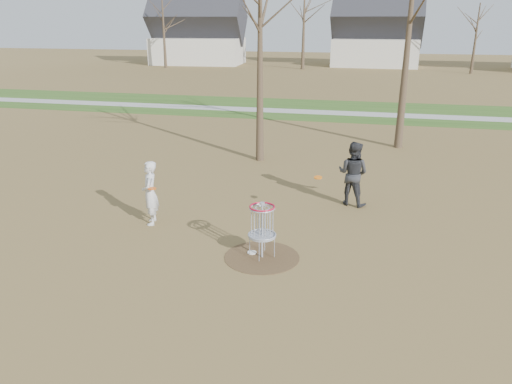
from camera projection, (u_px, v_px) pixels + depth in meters
ground at (262, 257)px, 11.87m from camera, size 160.00×160.00×0.00m
green_band at (335, 110)px, 31.19m from camera, size 160.00×8.00×0.01m
footpath at (334, 113)px, 30.26m from camera, size 160.00×1.50×0.01m
dirt_circle at (262, 257)px, 11.87m from camera, size 1.80×1.80×0.01m
player_standing at (150, 193)px, 13.56m from camera, size 0.61×0.75×1.78m
player_throwing at (353, 174)px, 14.98m from camera, size 1.14×1.01×1.96m
disc_grounded at (252, 252)px, 12.07m from camera, size 0.22×0.22×0.02m
discs_in_play at (240, 183)px, 13.38m from camera, size 4.44×1.68×0.21m
disc_golf_basket at (262, 222)px, 11.57m from camera, size 0.64×0.64×1.35m
bare_trees at (374, 20)px, 42.65m from camera, size 52.62×44.98×9.00m
houses_row at (397, 36)px, 58.12m from camera, size 56.51×10.01×7.26m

